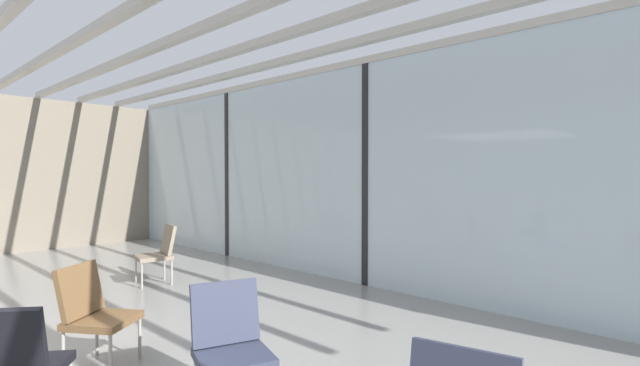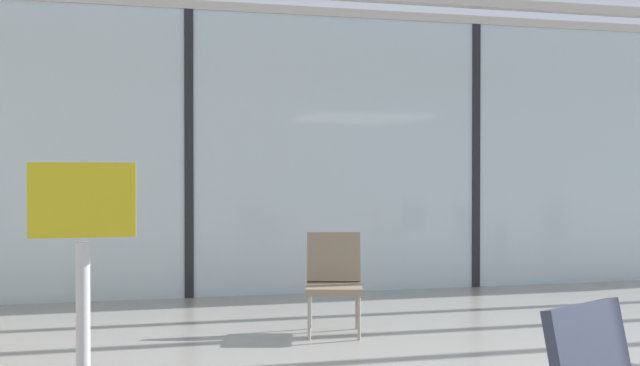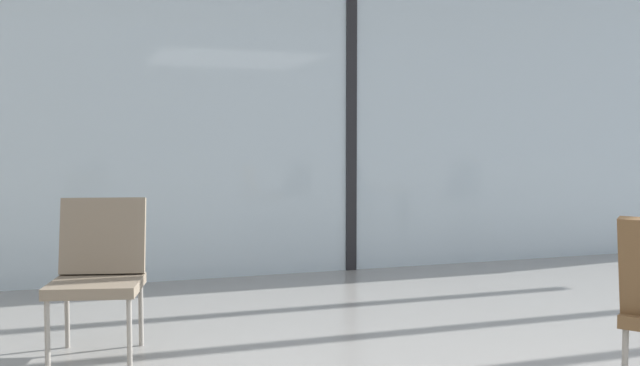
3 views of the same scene
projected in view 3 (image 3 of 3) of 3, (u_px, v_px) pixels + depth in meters
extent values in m
cube|color=silver|center=(350.00, 95.00, 6.73)|extent=(14.00, 0.08, 3.26)
cube|color=black|center=(350.00, 95.00, 6.73)|extent=(0.10, 0.12, 3.26)
ellipsoid|color=silver|center=(152.00, 74.00, 11.19)|extent=(11.54, 4.48, 4.48)
sphere|color=black|center=(54.00, 28.00, 8.78)|extent=(0.28, 0.28, 0.28)
sphere|color=black|center=(131.00, 31.00, 9.07)|extent=(0.28, 0.28, 0.28)
sphere|color=black|center=(203.00, 35.00, 9.37)|extent=(0.28, 0.28, 0.28)
sphere|color=black|center=(270.00, 38.00, 9.66)|extent=(0.28, 0.28, 0.28)
sphere|color=black|center=(334.00, 41.00, 9.95)|extent=(0.28, 0.28, 0.28)
cube|color=#7F705B|center=(96.00, 286.00, 4.01)|extent=(0.58, 0.58, 0.06)
cube|color=#7F705B|center=(103.00, 236.00, 4.21)|extent=(0.50, 0.25, 0.44)
cylinder|color=gray|center=(47.00, 335.00, 3.79)|extent=(0.03, 0.03, 0.37)
cylinder|color=gray|center=(129.00, 333.00, 3.83)|extent=(0.03, 0.03, 0.37)
cylinder|color=gray|center=(67.00, 316.00, 4.21)|extent=(0.03, 0.03, 0.37)
cylinder|color=gray|center=(141.00, 314.00, 4.25)|extent=(0.03, 0.03, 0.37)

